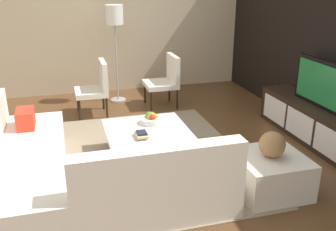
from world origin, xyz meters
The scene contains 14 objects.
ground_plane centered at (0.00, 0.00, 0.00)m, with size 14.00×14.00×0.00m, color brown.
side_wall_left centered at (-3.20, 0.20, 1.40)m, with size 0.12×5.20×2.80m, color beige.
area_rug centered at (-0.10, 0.00, 0.01)m, with size 3.00×2.52×0.01m, color gray.
media_console centered at (0.00, 2.40, 0.25)m, with size 2.05×0.48×0.50m.
television centered at (0.00, 2.40, 0.81)m, with size 0.97×0.06×0.62m.
sectional_couch centered at (0.52, -0.85, 0.27)m, with size 2.36×2.39×0.79m.
coffee_table centered at (-0.10, 0.10, 0.20)m, with size 0.97×0.99×0.38m.
accent_chair_near centered at (-1.85, -0.31, 0.49)m, with size 0.54×0.50×0.87m.
floor_lamp centered at (-2.47, 0.10, 1.39)m, with size 0.30×0.30×1.67m.
ottoman centered at (1.00, 1.15, 0.20)m, with size 0.70×0.70×0.40m, color silver.
fruit_bowl centered at (-0.28, 0.20, 0.43)m, with size 0.28×0.28×0.14m.
accent_chair_far centered at (-1.98, 0.87, 0.49)m, with size 0.55×0.53×0.87m.
decorative_ball centered at (1.00, 1.15, 0.53)m, with size 0.27×0.27×0.27m, color #997247.
book_stack centered at (0.12, -0.02, 0.41)m, with size 0.22×0.15×0.07m.
Camera 1 is at (4.07, -0.82, 2.15)m, focal length 40.76 mm.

